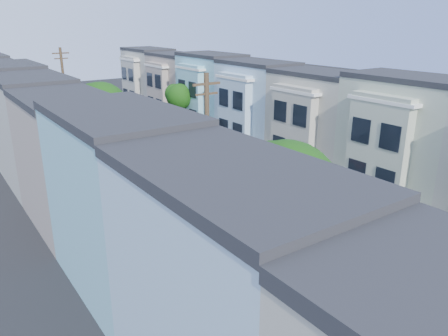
% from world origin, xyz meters
% --- Properties ---
extents(ground, '(160.00, 160.00, 0.00)m').
position_xyz_m(ground, '(0.00, 0.00, 0.00)').
color(ground, black).
rests_on(ground, ground).
extents(road_slab, '(12.00, 70.00, 0.02)m').
position_xyz_m(road_slab, '(0.00, 15.00, 0.01)').
color(road_slab, black).
rests_on(road_slab, ground).
extents(curb_left, '(0.30, 70.00, 0.15)m').
position_xyz_m(curb_left, '(-6.05, 15.00, 0.07)').
color(curb_left, gray).
rests_on(curb_left, ground).
extents(curb_right, '(0.30, 70.00, 0.15)m').
position_xyz_m(curb_right, '(6.05, 15.00, 0.07)').
color(curb_right, gray).
rests_on(curb_right, ground).
extents(sidewalk_left, '(2.60, 70.00, 0.15)m').
position_xyz_m(sidewalk_left, '(-7.35, 15.00, 0.07)').
color(sidewalk_left, gray).
rests_on(sidewalk_left, ground).
extents(sidewalk_right, '(2.60, 70.00, 0.15)m').
position_xyz_m(sidewalk_right, '(7.35, 15.00, 0.07)').
color(sidewalk_right, gray).
rests_on(sidewalk_right, ground).
extents(centerline, '(0.12, 70.00, 0.01)m').
position_xyz_m(centerline, '(0.00, 15.00, 0.00)').
color(centerline, gold).
rests_on(centerline, ground).
extents(townhouse_row_left, '(5.00, 70.00, 8.50)m').
position_xyz_m(townhouse_row_left, '(-11.15, 15.00, 0.00)').
color(townhouse_row_left, '#B2AE9E').
rests_on(townhouse_row_left, ground).
extents(townhouse_row_right, '(5.00, 70.00, 8.50)m').
position_xyz_m(townhouse_row_right, '(11.15, 15.00, 0.00)').
color(townhouse_row_right, '#B2AE9E').
rests_on(townhouse_row_right, ground).
extents(tree_b, '(4.70, 4.70, 7.95)m').
position_xyz_m(tree_b, '(-6.30, -3.96, 5.58)').
color(tree_b, black).
rests_on(tree_b, ground).
extents(tree_c, '(4.70, 4.70, 7.51)m').
position_xyz_m(tree_c, '(-6.30, 6.86, 5.14)').
color(tree_c, black).
rests_on(tree_c, ground).
extents(tree_d, '(4.70, 4.70, 7.94)m').
position_xyz_m(tree_d, '(-6.30, 18.18, 5.56)').
color(tree_d, black).
rests_on(tree_d, ground).
extents(tree_e, '(4.70, 4.70, 6.97)m').
position_xyz_m(tree_e, '(-6.30, 31.49, 4.61)').
color(tree_e, black).
rests_on(tree_e, ground).
extents(tree_far_r, '(3.08, 3.08, 5.56)m').
position_xyz_m(tree_far_r, '(6.89, 28.78, 3.97)').
color(tree_far_r, black).
rests_on(tree_far_r, ground).
extents(utility_pole_near, '(1.60, 0.26, 10.00)m').
position_xyz_m(utility_pole_near, '(-6.30, 2.00, 5.15)').
color(utility_pole_near, '#42301E').
rests_on(utility_pole_near, ground).
extents(utility_pole_far, '(1.60, 0.26, 10.00)m').
position_xyz_m(utility_pole_far, '(-6.30, 28.00, 5.15)').
color(utility_pole_far, '#42301E').
rests_on(utility_pole_far, ground).
extents(fedex_truck, '(2.31, 5.99, 2.87)m').
position_xyz_m(fedex_truck, '(1.60, 0.16, 1.60)').
color(fedex_truck, white).
rests_on(fedex_truck, ground).
extents(lead_sedan, '(2.62, 5.36, 1.46)m').
position_xyz_m(lead_sedan, '(2.79, 8.13, 0.73)').
color(lead_sedan, black).
rests_on(lead_sedan, ground).
extents(parked_left_b, '(1.53, 4.02, 1.32)m').
position_xyz_m(parked_left_b, '(-4.90, -6.55, 0.66)').
color(parked_left_b, black).
rests_on(parked_left_b, ground).
extents(parked_left_c, '(1.69, 4.37, 1.44)m').
position_xyz_m(parked_left_c, '(-4.90, 0.34, 0.72)').
color(parked_left_c, gray).
rests_on(parked_left_c, ground).
extents(parked_left_d, '(1.66, 3.83, 1.24)m').
position_xyz_m(parked_left_d, '(-4.90, 10.72, 0.62)').
color(parked_left_d, '#4E0C17').
rests_on(parked_left_d, ground).
extents(parked_right_b, '(2.22, 4.74, 1.39)m').
position_xyz_m(parked_right_b, '(4.90, -3.70, 0.70)').
color(parked_right_b, silver).
rests_on(parked_right_b, ground).
extents(parked_right_c, '(1.49, 3.75, 1.23)m').
position_xyz_m(parked_right_c, '(4.90, 18.01, 0.61)').
color(parked_right_c, black).
rests_on(parked_right_c, ground).
extents(parked_right_d, '(1.84, 4.66, 1.53)m').
position_xyz_m(parked_right_d, '(4.90, 27.75, 0.76)').
color(parked_right_d, '#080D3C').
rests_on(parked_right_d, ground).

